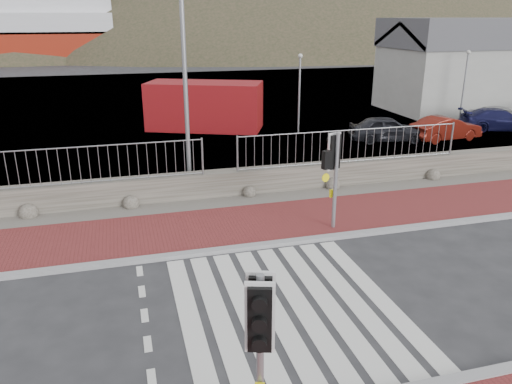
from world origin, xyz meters
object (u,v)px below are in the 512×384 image
object	(u,v)px
car_c	(499,120)
traffic_signal_near	(260,326)
streetlight	(188,48)
shipping_container	(205,106)
traffic_signal_far	(336,161)
car_a	(387,129)
car_b	(446,128)
car_d	(503,117)

from	to	relation	value
car_c	traffic_signal_near	bearing A→B (deg)	149.57
streetlight	shipping_container	size ratio (longest dim) A/B	1.44
traffic_signal_near	traffic_signal_far	world-z (taller)	traffic_signal_far
car_a	car_b	size ratio (longest dim) A/B	1.02
traffic_signal_near	car_d	world-z (taller)	traffic_signal_near
shipping_container	car_c	size ratio (longest dim) A/B	1.50
car_b	car_c	bearing A→B (deg)	-80.25
streetlight	car_b	world-z (taller)	streetlight
traffic_signal_near	shipping_container	world-z (taller)	traffic_signal_near
traffic_signal_far	car_d	bearing A→B (deg)	-159.42
traffic_signal_far	shipping_container	size ratio (longest dim) A/B	0.47
shipping_container	traffic_signal_near	bearing A→B (deg)	-74.55
shipping_container	car_c	world-z (taller)	shipping_container
traffic_signal_far	car_a	size ratio (longest dim) A/B	0.78
streetlight	car_d	distance (m)	19.99
streetlight	car_b	distance (m)	14.76
car_c	car_a	bearing A→B (deg)	112.04
traffic_signal_near	shipping_container	distance (m)	21.80
car_b	car_d	bearing A→B (deg)	-75.40
shipping_container	car_a	xyz separation A→B (m)	(8.21, -5.30, -0.64)
streetlight	car_b	size ratio (longest dim) A/B	2.43
traffic_signal_near	shipping_container	size ratio (longest dim) A/B	0.46
traffic_signal_far	streetlight	bearing A→B (deg)	-67.63
traffic_signal_far	car_b	xyz separation A→B (m)	(10.00, 8.84, -1.50)
traffic_signal_far	car_d	world-z (taller)	traffic_signal_far
shipping_container	car_b	world-z (taller)	shipping_container
traffic_signal_near	streetlight	distance (m)	11.76
car_c	car_d	bearing A→B (deg)	-33.73
traffic_signal_near	car_d	bearing A→B (deg)	60.32
traffic_signal_far	car_a	distance (m)	11.80
traffic_signal_far	car_c	size ratio (longest dim) A/B	0.71
traffic_signal_near	car_d	distance (m)	26.15
shipping_container	car_c	distance (m)	16.07
traffic_signal_near	car_a	distance (m)	19.79
car_b	car_d	xyz separation A→B (m)	(5.05, 1.93, -0.03)
car_b	car_c	size ratio (longest dim) A/B	0.89
traffic_signal_near	car_a	size ratio (longest dim) A/B	0.75
traffic_signal_near	car_d	xyz separation A→B (m)	(19.21, 17.68, -1.45)
car_a	car_c	size ratio (longest dim) A/B	0.91
traffic_signal_far	shipping_container	bearing A→B (deg)	-100.30
shipping_container	car_b	xyz separation A→B (m)	(11.21, -5.84, -0.68)
traffic_signal_near	streetlight	world-z (taller)	streetlight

